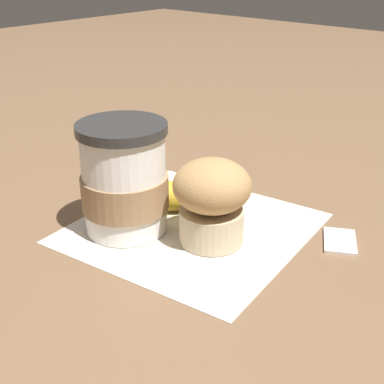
{
  "coord_description": "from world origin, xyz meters",
  "views": [
    {
      "loc": [
        -0.38,
        -0.34,
        0.28
      ],
      "look_at": [
        0.0,
        0.0,
        0.04
      ],
      "focal_mm": 50.0,
      "sensor_mm": 36.0,
      "label": 1
    }
  ],
  "objects_px": {
    "muffin": "(212,199)",
    "banana": "(169,199)",
    "coffee_cup": "(124,181)",
    "sugar_packet": "(340,240)"
  },
  "relations": [
    {
      "from": "muffin",
      "to": "sugar_packet",
      "type": "distance_m",
      "value": 0.14
    },
    {
      "from": "coffee_cup",
      "to": "muffin",
      "type": "height_order",
      "value": "coffee_cup"
    },
    {
      "from": "muffin",
      "to": "sugar_packet",
      "type": "bearing_deg",
      "value": -49.66
    },
    {
      "from": "banana",
      "to": "sugar_packet",
      "type": "bearing_deg",
      "value": -68.76
    },
    {
      "from": "muffin",
      "to": "banana",
      "type": "distance_m",
      "value": 0.08
    },
    {
      "from": "coffee_cup",
      "to": "muffin",
      "type": "distance_m",
      "value": 0.09
    },
    {
      "from": "coffee_cup",
      "to": "banana",
      "type": "height_order",
      "value": "coffee_cup"
    },
    {
      "from": "coffee_cup",
      "to": "sugar_packet",
      "type": "height_order",
      "value": "coffee_cup"
    },
    {
      "from": "muffin",
      "to": "banana",
      "type": "relative_size",
      "value": 0.73
    },
    {
      "from": "coffee_cup",
      "to": "sugar_packet",
      "type": "distance_m",
      "value": 0.23
    }
  ]
}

